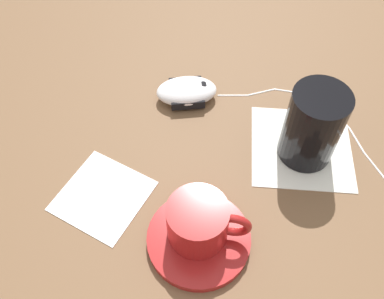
% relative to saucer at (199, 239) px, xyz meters
% --- Properties ---
extents(ground_plane, '(3.00, 3.00, 0.00)m').
position_rel_saucer_xyz_m(ground_plane, '(-0.12, -0.02, -0.01)').
color(ground_plane, brown).
extents(saucer, '(0.13, 0.13, 0.01)m').
position_rel_saucer_xyz_m(saucer, '(0.00, 0.00, 0.00)').
color(saucer, maroon).
rests_on(saucer, ground).
extents(coffee_cup, '(0.08, 0.10, 0.06)m').
position_rel_saucer_xyz_m(coffee_cup, '(-0.01, -0.00, 0.04)').
color(coffee_cup, maroon).
rests_on(coffee_cup, saucer).
extents(computer_mouse, '(0.11, 0.11, 0.03)m').
position_rel_saucer_xyz_m(computer_mouse, '(-0.21, -0.14, 0.01)').
color(computer_mouse, silver).
rests_on(computer_mouse, ground).
extents(mouse_cable, '(0.10, 0.28, 0.00)m').
position_rel_saucer_xyz_m(mouse_cable, '(-0.28, 0.05, -0.00)').
color(mouse_cable, white).
rests_on(mouse_cable, ground).
extents(napkin_under_glass, '(0.20, 0.20, 0.00)m').
position_rel_saucer_xyz_m(napkin_under_glass, '(-0.21, 0.06, -0.00)').
color(napkin_under_glass, silver).
rests_on(napkin_under_glass, ground).
extents(drinking_glass, '(0.08, 0.08, 0.12)m').
position_rel_saucer_xyz_m(drinking_glass, '(-0.20, 0.07, 0.06)').
color(drinking_glass, black).
rests_on(drinking_glass, napkin_under_glass).
extents(napkin_spare, '(0.11, 0.11, 0.00)m').
position_rel_saucer_xyz_m(napkin_spare, '(0.01, -0.15, -0.00)').
color(napkin_spare, white).
rests_on(napkin_spare, ground).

